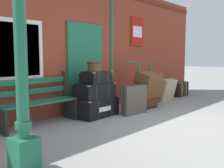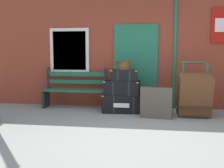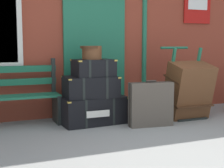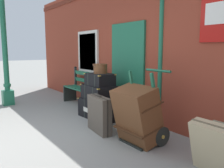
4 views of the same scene
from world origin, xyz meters
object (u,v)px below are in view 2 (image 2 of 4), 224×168
at_px(steamer_trunk_middle, 122,87).
at_px(steamer_trunk_top, 124,75).
at_px(suitcase_brown, 156,103).
at_px(round_hatbox, 124,65).
at_px(platform_bench, 75,90).
at_px(steamer_trunk_base, 124,103).
at_px(porters_trolley, 193,103).
at_px(large_brown_trunk, 195,95).

distance_m(steamer_trunk_middle, steamer_trunk_top, 0.29).
relative_size(steamer_trunk_middle, suitcase_brown, 1.18).
bearing_deg(round_hatbox, steamer_trunk_middle, -155.68).
relative_size(round_hatbox, suitcase_brown, 0.47).
xyz_separation_m(platform_bench, suitcase_brown, (2.02, -0.81, -0.11)).
distance_m(steamer_trunk_base, round_hatbox, 0.91).
bearing_deg(steamer_trunk_top, platform_bench, 166.22).
bearing_deg(porters_trolley, platform_bench, 171.30).
xyz_separation_m(platform_bench, round_hatbox, (1.27, -0.29, 0.67)).
bearing_deg(steamer_trunk_middle, steamer_trunk_top, -20.51).
relative_size(steamer_trunk_top, round_hatbox, 1.88).
bearing_deg(porters_trolley, suitcase_brown, -155.30).
distance_m(large_brown_trunk, suitcase_brown, 0.85).
bearing_deg(steamer_trunk_base, steamer_trunk_top, -82.99).
height_order(steamer_trunk_middle, porters_trolley, porters_trolley).
height_order(steamer_trunk_base, round_hatbox, round_hatbox).
height_order(steamer_trunk_top, suitcase_brown, steamer_trunk_top).
bearing_deg(steamer_trunk_base, large_brown_trunk, -12.65).
relative_size(platform_bench, steamer_trunk_top, 2.59).
distance_m(steamer_trunk_top, porters_trolley, 1.67).
height_order(platform_bench, steamer_trunk_base, platform_bench).
xyz_separation_m(steamer_trunk_base, steamer_trunk_top, (0.01, -0.05, 0.66)).
relative_size(steamer_trunk_top, porters_trolley, 0.52).
height_order(round_hatbox, porters_trolley, round_hatbox).
distance_m(steamer_trunk_base, steamer_trunk_middle, 0.37).
xyz_separation_m(steamer_trunk_base, round_hatbox, (-0.01, -0.03, 0.91)).
bearing_deg(round_hatbox, steamer_trunk_top, -55.55).
relative_size(round_hatbox, porters_trolley, 0.28).
bearing_deg(steamer_trunk_base, platform_bench, 168.50).
distance_m(steamer_trunk_top, suitcase_brown, 1.04).
distance_m(porters_trolley, large_brown_trunk, 0.27).
bearing_deg(large_brown_trunk, steamer_trunk_middle, 168.96).
relative_size(steamer_trunk_base, steamer_trunk_top, 1.70).
distance_m(platform_bench, steamer_trunk_top, 1.39).
xyz_separation_m(steamer_trunk_middle, large_brown_trunk, (1.60, -0.31, -0.10)).
bearing_deg(platform_bench, steamer_trunk_top, -13.78).
bearing_deg(large_brown_trunk, porters_trolley, 90.00).
height_order(round_hatbox, large_brown_trunk, round_hatbox).
bearing_deg(porters_trolley, steamer_trunk_top, 175.61).
height_order(platform_bench, suitcase_brown, platform_bench).
bearing_deg(steamer_trunk_base, porters_trolley, -6.37).
distance_m(steamer_trunk_top, round_hatbox, 0.25).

